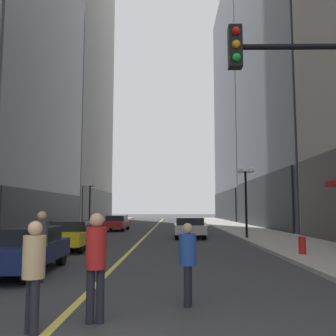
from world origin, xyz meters
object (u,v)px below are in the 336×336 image
pedestrian_with_orange_bag (41,240)px  street_lamp_left_far (90,195)px  street_lamp_right_mid (246,186)px  car_navy (23,248)px  pedestrian_in_red_jacket (96,258)px  pedestrian_in_tan_trench (34,267)px  car_red (117,222)px  fire_hydrant_right (302,247)px  car_yellow (73,234)px  car_silver (189,227)px  pedestrian_in_blue_hoodie (188,258)px

pedestrian_with_orange_bag → street_lamp_left_far: 28.46m
street_lamp_left_far → street_lamp_right_mid: same height
car_navy → pedestrian_in_red_jacket: bearing=-57.1°
pedestrian_in_tan_trench → street_lamp_right_mid: bearing=69.3°
car_navy → street_lamp_right_mid: bearing=53.7°
street_lamp_left_far → car_red: bearing=-53.5°
street_lamp_left_far → fire_hydrant_right: bearing=-59.9°
car_red → street_lamp_left_far: size_ratio=1.03×
street_lamp_left_far → fire_hydrant_right: size_ratio=5.54×
car_yellow → car_silver: (5.76, 7.15, -0.00)m
car_red → pedestrian_in_tan_trench: pedestrian_in_tan_trench is taller
fire_hydrant_right → car_silver: bearing=111.2°
car_navy → pedestrian_in_tan_trench: size_ratio=2.77×
car_yellow → fire_hydrant_right: (9.69, -2.96, -0.32)m
car_silver → pedestrian_in_blue_hoodie: bearing=-92.5°
car_yellow → pedestrian_in_blue_hoodie: 11.45m
car_red → fire_hydrant_right: 20.87m
car_navy → pedestrian_in_red_jacket: size_ratio=2.59×
car_yellow → pedestrian_with_orange_bag: (1.27, -7.96, 0.34)m
pedestrian_in_tan_trench → car_silver: bearing=80.5°
pedestrian_in_red_jacket → car_silver: bearing=82.8°
car_silver → street_lamp_right_mid: size_ratio=1.00×
pedestrian_in_red_jacket → fire_hydrant_right: 10.58m
car_navy → car_yellow: same height
pedestrian_in_blue_hoodie → street_lamp_right_mid: (4.20, 15.83, 2.34)m
car_yellow → pedestrian_in_tan_trench: (2.57, -12.00, 0.26)m
car_red → fire_hydrant_right: bearing=-61.7°
pedestrian_with_orange_bag → pedestrian_in_blue_hoodie: pedestrian_with_orange_bag is taller
pedestrian_with_orange_bag → pedestrian_in_blue_hoodie: size_ratio=1.14×
car_navy → pedestrian_in_red_jacket: 5.80m
car_yellow → pedestrian_in_red_jacket: bearing=-73.4°
pedestrian_with_orange_bag → street_lamp_left_far: (-4.89, 27.95, 2.19)m
car_navy → car_red: bearing=91.3°
street_lamp_right_mid → car_silver: bearing=154.7°
pedestrian_in_blue_hoodie → street_lamp_left_far: (-8.60, 30.29, 2.34)m
car_red → pedestrian_in_red_jacket: bearing=-82.3°
car_navy → street_lamp_right_mid: 15.26m
street_lamp_left_far → street_lamp_right_mid: size_ratio=1.00×
car_navy → street_lamp_right_mid: street_lamp_right_mid is taller
street_lamp_left_far → car_yellow: bearing=-79.8°
car_navy → street_lamp_left_far: 26.99m
car_navy → street_lamp_left_far: street_lamp_left_far is taller
pedestrian_in_red_jacket → car_red: bearing=97.7°
fire_hydrant_right → street_lamp_left_far: bearing=120.1°
car_navy → pedestrian_in_red_jacket: pedestrian_in_red_jacket is taller
car_silver → pedestrian_in_tan_trench: 19.41m
pedestrian_in_red_jacket → street_lamp_right_mid: street_lamp_right_mid is taller
car_navy → street_lamp_left_far: size_ratio=1.05×
car_silver → pedestrian_with_orange_bag: bearing=-106.5°
pedestrian_with_orange_bag → car_red: bearing=93.6°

